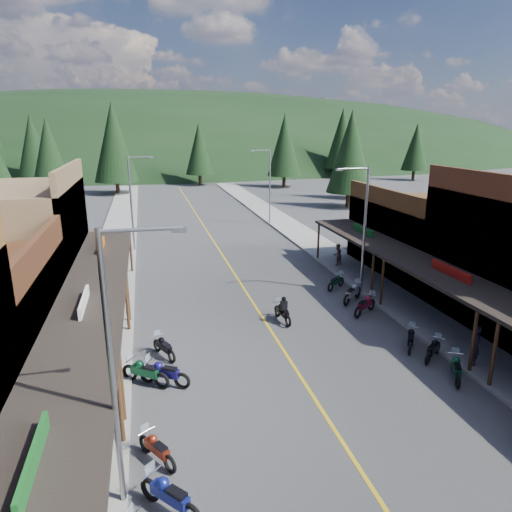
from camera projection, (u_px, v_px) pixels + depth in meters
ground at (295, 368)px, 20.17m from camera, size 220.00×220.00×0.00m
centerline at (220, 252)px, 38.85m from camera, size 0.15×90.00×0.01m
sidewalk_west at (114, 258)px, 36.84m from camera, size 3.40×94.00×0.15m
sidewalk_east at (316, 245)px, 40.82m from camera, size 3.40×94.00×0.15m
shop_west_3 at (10, 247)px, 26.60m from camera, size 10.90×10.20×8.20m
shop_east_3 at (426, 237)px, 33.18m from camera, size 10.90×10.20×6.20m
streetlight_0 at (117, 362)px, 11.75m from camera, size 2.16×0.18×8.00m
streetlight_1 at (133, 199)px, 37.91m from camera, size 2.16×0.18×8.00m
streetlight_2 at (363, 225)px, 28.01m from camera, size 2.16×0.18×8.00m
streetlight_3 at (268, 183)px, 48.56m from camera, size 2.16×0.18×8.00m
ridge_hill at (161, 160)px, 146.27m from camera, size 310.00×140.00×60.00m
pine_1 at (33, 145)px, 78.08m from camera, size 5.88×5.88×12.50m
pine_2 at (114, 142)px, 69.87m from camera, size 6.72×6.72×14.00m
pine_3 at (199, 149)px, 80.96m from camera, size 5.04×5.04×11.00m
pine_4 at (285, 145)px, 78.35m from camera, size 5.88×5.88×12.50m
pine_5 at (342, 138)px, 93.02m from camera, size 6.72×6.72×14.00m
pine_6 at (416, 147)px, 88.71m from camera, size 5.04×5.04×11.00m
pine_9 at (355, 154)px, 65.95m from camera, size 4.93×4.93×10.80m
pine_10 at (49, 154)px, 60.89m from camera, size 5.38×5.38×11.60m
pine_11 at (350, 152)px, 58.28m from camera, size 5.82×5.82×12.40m
bike_west_5 at (170, 494)px, 12.43m from camera, size 2.03×2.15×1.27m
bike_west_6 at (157, 448)px, 14.38m from camera, size 1.54×1.91×1.07m
bike_west_7 at (164, 372)px, 18.62m from camera, size 2.29×1.77×1.27m
bike_west_8 at (145, 371)px, 18.71m from camera, size 2.23×1.95×1.28m
bike_west_9 at (164, 346)px, 20.99m from camera, size 1.41×2.00×1.09m
bike_east_6 at (456, 367)px, 19.13m from camera, size 1.53×2.03×1.12m
bike_east_7 at (433, 349)px, 20.80m from camera, size 1.84×1.63×1.06m
bike_east_8 at (411, 338)px, 21.80m from camera, size 1.59×1.95×1.10m
bike_east_9 at (365, 304)px, 25.79m from camera, size 2.17×1.78×1.22m
bike_east_10 at (352, 292)px, 27.62m from camera, size 2.16×1.98×1.26m
bike_east_11 at (336, 281)px, 29.85m from camera, size 1.91×1.65×1.09m
rider_on_bike at (283, 311)px, 24.80m from camera, size 0.90×2.08×1.54m
pedestrian_east_a at (475, 345)px, 20.00m from camera, size 0.65×0.77×1.81m
pedestrian_east_b at (337, 255)px, 34.44m from camera, size 0.92×0.76×1.64m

